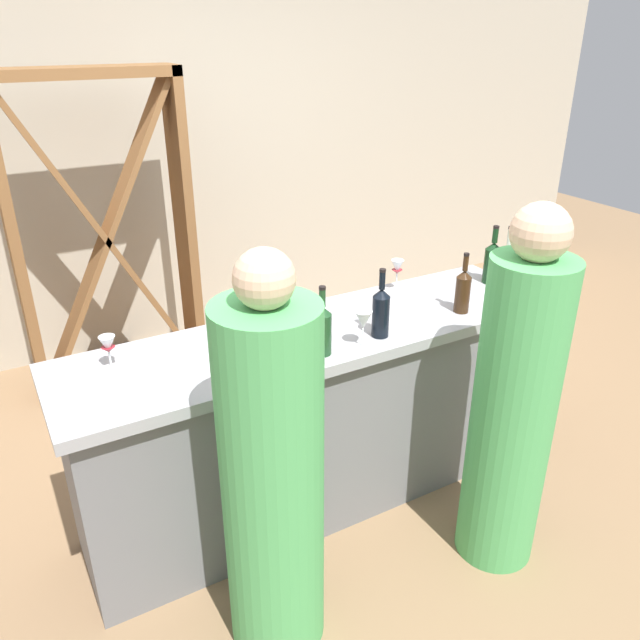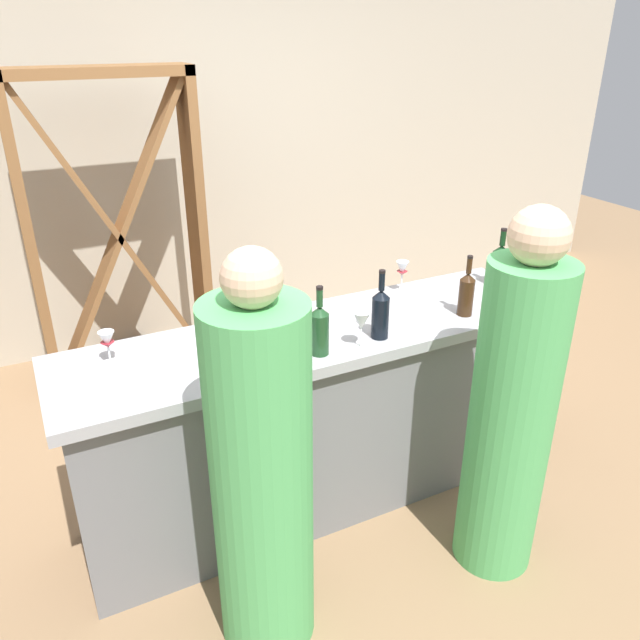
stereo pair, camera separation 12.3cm
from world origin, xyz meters
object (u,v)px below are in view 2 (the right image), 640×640
object	(u,v)px
wine_bottle_rightmost_clear_pale	(513,268)
person_center_guest	(512,413)
wine_glass_near_right	(107,341)
wine_bottle_second_right_dark_green	(500,264)
wine_glass_near_left	(361,322)
person_left_guest	(262,479)
wine_bottle_center_amber_brown	(466,293)
wine_glass_near_center	(289,330)
wine_glass_far_left	(402,270)
wine_rack	(118,235)
wine_bottle_second_left_near_black	(380,312)
wine_bottle_leftmost_olive_green	(320,329)

from	to	relation	value
wine_bottle_rightmost_clear_pale	person_center_guest	world-z (taller)	person_center_guest
wine_bottle_rightmost_clear_pale	wine_glass_near_right	world-z (taller)	wine_bottle_rightmost_clear_pale
wine_bottle_second_right_dark_green	wine_glass_near_left	xyz separation A→B (m)	(-0.97, -0.28, 0.00)
person_left_guest	wine_bottle_center_amber_brown	bearing A→B (deg)	-50.04
wine_glass_near_center	person_left_guest	size ratio (longest dim) A/B	0.10
wine_glass_far_left	person_left_guest	size ratio (longest dim) A/B	0.10
wine_rack	wine_bottle_rightmost_clear_pale	bearing A→B (deg)	-46.15
wine_bottle_second_left_near_black	wine_bottle_second_right_dark_green	world-z (taller)	wine_bottle_second_left_near_black
wine_glass_near_left	person_left_guest	distance (m)	0.77
wine_bottle_second_left_near_black	wine_bottle_center_amber_brown	xyz separation A→B (m)	(0.47, 0.02, -0.01)
wine_glass_near_right	wine_glass_near_left	bearing A→B (deg)	-19.39
wine_bottle_rightmost_clear_pale	person_left_guest	size ratio (longest dim) A/B	0.21
wine_glass_far_left	person_center_guest	size ratio (longest dim) A/B	0.10
wine_glass_far_left	wine_glass_near_center	bearing A→B (deg)	-155.31
wine_bottle_second_left_near_black	wine_glass_far_left	bearing A→B (deg)	46.66
wine_bottle_center_amber_brown	wine_glass_far_left	world-z (taller)	wine_bottle_center_amber_brown
wine_bottle_second_right_dark_green	person_center_guest	bearing A→B (deg)	-126.10
wine_glass_near_right	wine_glass_far_left	distance (m)	1.45
wine_rack	wine_bottle_rightmost_clear_pale	size ratio (longest dim) A/B	6.00
wine_bottle_second_left_near_black	wine_bottle_rightmost_clear_pale	distance (m)	0.87
wine_bottle_center_amber_brown	wine_bottle_leftmost_olive_green	bearing A→B (deg)	-177.14
wine_bottle_second_right_dark_green	wine_glass_far_left	bearing A→B (deg)	161.63
wine_glass_near_left	wine_glass_near_right	distance (m)	1.01
wine_bottle_center_amber_brown	wine_bottle_second_right_dark_green	distance (m)	0.43
wine_glass_near_center	person_center_guest	bearing A→B (deg)	-36.79
wine_bottle_second_right_dark_green	wine_bottle_leftmost_olive_green	bearing A→B (deg)	-167.86
wine_rack	wine_glass_near_center	bearing A→B (deg)	-79.00
wine_bottle_leftmost_olive_green	wine_bottle_second_left_near_black	xyz separation A→B (m)	(0.30, 0.02, 0.00)
wine_bottle_center_amber_brown	wine_glass_near_center	xyz separation A→B (m)	(-0.88, 0.01, 0.00)
wine_glass_near_right	person_center_guest	distance (m)	1.62
wine_bottle_center_amber_brown	wine_bottle_second_right_dark_green	bearing A→B (deg)	28.91
wine_bottle_leftmost_olive_green	person_center_guest	distance (m)	0.84
wine_bottle_leftmost_olive_green	wine_bottle_rightmost_clear_pale	world-z (taller)	wine_bottle_rightmost_clear_pale
wine_bottle_rightmost_clear_pale	wine_glass_near_center	bearing A→B (deg)	-175.13
wine_glass_near_left	wine_glass_far_left	bearing A→B (deg)	41.85
wine_rack	wine_glass_near_right	distance (m)	1.57
wine_bottle_second_right_dark_green	wine_glass_near_center	distance (m)	1.27
wine_bottle_second_right_dark_green	wine_bottle_rightmost_clear_pale	bearing A→B (deg)	-84.37
wine_rack	wine_bottle_rightmost_clear_pale	world-z (taller)	wine_rack
wine_bottle_center_amber_brown	wine_bottle_rightmost_clear_pale	world-z (taller)	wine_bottle_rightmost_clear_pale
person_left_guest	wine_glass_near_center	bearing A→B (deg)	-14.83
wine_rack	person_center_guest	xyz separation A→B (m)	(1.07, -2.33, -0.23)
person_center_guest	wine_glass_near_left	bearing A→B (deg)	38.40
wine_bottle_leftmost_olive_green	wine_bottle_center_amber_brown	distance (m)	0.77
wine_glass_near_right	wine_glass_far_left	xyz separation A→B (m)	(1.44, 0.10, 0.02)
wine_glass_near_center	wine_glass_far_left	xyz separation A→B (m)	(0.78, 0.36, 0.00)
wine_glass_near_left	wine_glass_near_center	size ratio (longest dim) A/B	1.07
wine_bottle_leftmost_olive_green	wine_glass_near_center	bearing A→B (deg)	155.89
wine_rack	wine_bottle_center_amber_brown	distance (m)	2.18
wine_rack	wine_bottle_leftmost_olive_green	world-z (taller)	wine_rack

